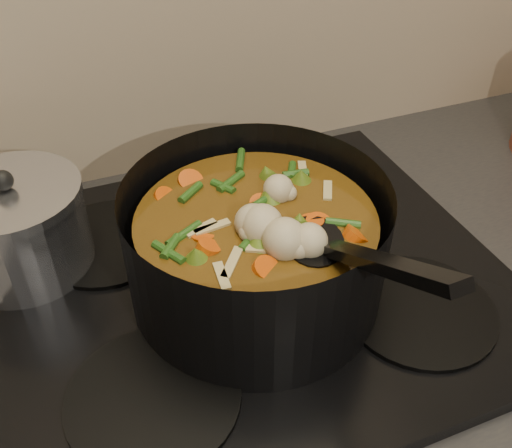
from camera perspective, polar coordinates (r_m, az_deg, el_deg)
name	(u,v)px	position (r m, az deg, el deg)	size (l,w,h in m)	color
stovetop	(253,280)	(0.73, -0.33, -5.60)	(0.62, 0.54, 0.03)	black
stockpot	(256,248)	(0.66, 0.05, -2.37)	(0.34, 0.42, 0.22)	black
saucepan	(18,228)	(0.76, -22.68, -0.33)	(0.17, 0.17, 0.14)	silver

